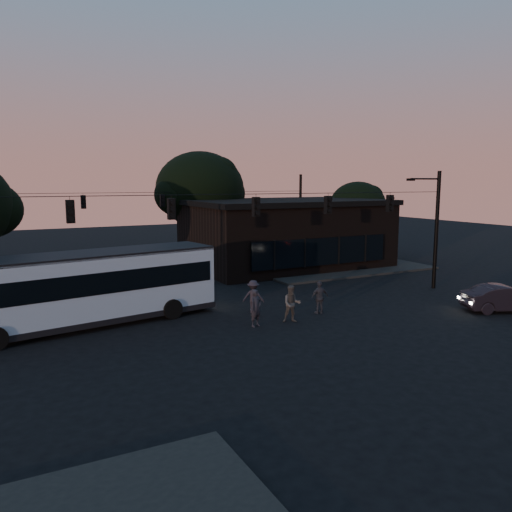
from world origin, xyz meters
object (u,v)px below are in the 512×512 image
bus (88,285)px  pedestrian_c (320,297)px  pedestrian_a (256,308)px  car (505,298)px  pedestrian_b (292,304)px  pedestrian_d (253,297)px  building (285,233)px

bus → pedestrian_c: 11.55m
pedestrian_a → pedestrian_c: size_ratio=1.04×
pedestrian_c → car: bearing=158.7°
bus → pedestrian_b: bus is taller
pedestrian_d → bus: bearing=18.0°
pedestrian_d → pedestrian_a: bearing=94.7°
bus → pedestrian_b: size_ratio=6.95×
building → pedestrian_c: building is taller
car → building: bearing=31.9°
pedestrian_b → pedestrian_d: pedestrian_b is taller
pedestrian_b → pedestrian_c: (2.13, 0.69, -0.05)m
car → pedestrian_c: pedestrian_c is taller
building → pedestrian_b: (-8.31, -14.44, -1.79)m
car → pedestrian_c: size_ratio=2.49×
pedestrian_a → pedestrian_b: 1.91m
car → pedestrian_b: 11.60m
building → pedestrian_c: size_ratio=8.92×
car → pedestrian_a: 13.47m
building → pedestrian_d: bearing=-127.4°
pedestrian_c → pedestrian_d: pedestrian_d is taller
pedestrian_b → pedestrian_c: 2.24m
pedestrian_c → pedestrian_d: (-2.99, 1.75, 0.00)m
pedestrian_b → car: bearing=5.0°
car → pedestrian_d: 13.32m
building → bus: size_ratio=1.21×
building → pedestrian_a: (-10.22, -14.29, -1.81)m
building → car: 18.28m
bus → pedestrian_d: (8.01, -1.61, -1.10)m
building → pedestrian_a: bearing=-125.6°
bus → pedestrian_b: 9.81m
car → pedestrian_d: bearing=86.7°
building → car: (2.74, -17.96, -2.00)m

